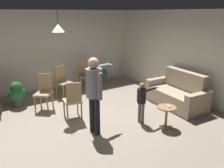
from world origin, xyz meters
name	(u,v)px	position (x,y,z in m)	size (l,w,h in m)	color
ground	(94,121)	(0.00, 0.00, 0.00)	(7.68, 7.68, 0.00)	gray
wall_back	(48,51)	(0.00, 3.20, 1.35)	(6.40, 0.10, 2.70)	silver
wall_right	(184,56)	(3.20, 0.00, 1.35)	(0.10, 6.40, 2.70)	silver
couch_floral	(177,94)	(2.54, -0.40, 0.33)	(0.98, 1.86, 1.00)	tan
side_table_by_couch	(166,114)	(1.29, -1.19, 0.33)	(0.44, 0.44, 0.52)	#99754C
person_adult	(95,88)	(-0.23, -0.49, 1.07)	(0.82, 0.58, 1.73)	black
person_child	(142,98)	(0.96, -0.68, 0.64)	(0.56, 0.30, 1.03)	#60564C
dining_chair_by_counter	(73,99)	(-0.36, 0.41, 0.55)	(0.48, 0.48, 1.00)	#99754C
dining_chair_near_wall	(63,80)	(0.04, 2.11, 0.55)	(0.51, 0.51, 1.00)	#99754C
dining_chair_centre_back	(44,91)	(-0.76, 1.44, 0.55)	(0.59, 0.59, 1.00)	#99754C
dining_chair_spare	(85,74)	(1.02, 2.48, 0.55)	(0.52, 0.52, 1.00)	#99754C
potted_plant_corner	(17,93)	(-1.36, 2.07, 0.41)	(0.48, 0.48, 0.74)	#4C4742
potted_plant_by_wall	(101,73)	(1.86, 2.77, 0.39)	(0.46, 0.46, 0.70)	brown
spare_remote_on_table	(168,106)	(1.31, -1.21, 0.54)	(0.04, 0.13, 0.04)	white
ceiling_light_pendant	(58,28)	(-0.43, 0.91, 2.25)	(0.32, 0.32, 0.55)	silver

